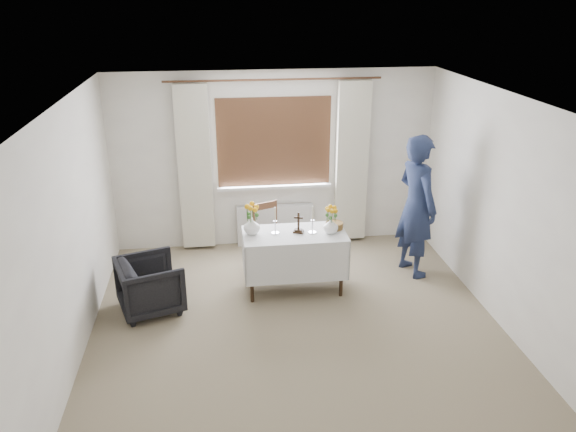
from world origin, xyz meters
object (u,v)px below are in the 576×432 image
at_px(wooden_cross, 299,223).
at_px(flower_vase_left, 252,226).
at_px(person, 416,206).
at_px(wooden_chair, 271,235).
at_px(armchair, 150,285).
at_px(flower_vase_right, 331,226).
at_px(altar_table, 294,262).

distance_m(wooden_cross, flower_vase_left, 0.56).
bearing_deg(person, wooden_chair, 58.63).
xyz_separation_m(wooden_chair, armchair, (-1.50, -1.00, -0.10)).
relative_size(wooden_chair, person, 0.46).
xyz_separation_m(wooden_chair, person, (1.82, -0.47, 0.51)).
bearing_deg(wooden_cross, wooden_chair, 131.05).
bearing_deg(wooden_cross, flower_vase_left, -162.60).
xyz_separation_m(wooden_cross, flower_vase_left, (-0.56, 0.03, -0.03)).
height_order(armchair, wooden_cross, wooden_cross).
distance_m(flower_vase_left, flower_vase_right, 0.94).
bearing_deg(wooden_chair, altar_table, -94.56).
height_order(wooden_chair, person, person).
relative_size(flower_vase_left, flower_vase_right, 1.11).
bearing_deg(flower_vase_right, person, 15.30).
height_order(wooden_cross, flower_vase_left, wooden_cross).
xyz_separation_m(person, flower_vase_left, (-2.11, -0.22, -0.06)).
height_order(armchair, flower_vase_left, flower_vase_left).
relative_size(altar_table, person, 0.67).
height_order(wooden_chair, armchair, wooden_chair).
relative_size(wooden_cross, flower_vase_right, 1.38).
relative_size(altar_table, wooden_chair, 1.47).
xyz_separation_m(altar_table, armchair, (-1.71, -0.26, -0.06)).
relative_size(wooden_chair, flower_vase_right, 4.51).
relative_size(person, flower_vase_left, 8.95).
bearing_deg(wooden_cross, flower_vase_right, 11.68).
height_order(flower_vase_left, flower_vase_right, flower_vase_left).
xyz_separation_m(altar_table, flower_vase_left, (-0.51, 0.05, 0.48)).
bearing_deg(altar_table, person, 9.64).
distance_m(altar_table, person, 1.72).
xyz_separation_m(armchair, person, (3.32, 0.53, 0.61)).
bearing_deg(altar_table, wooden_chair, 106.19).
bearing_deg(flower_vase_right, armchair, -174.35).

